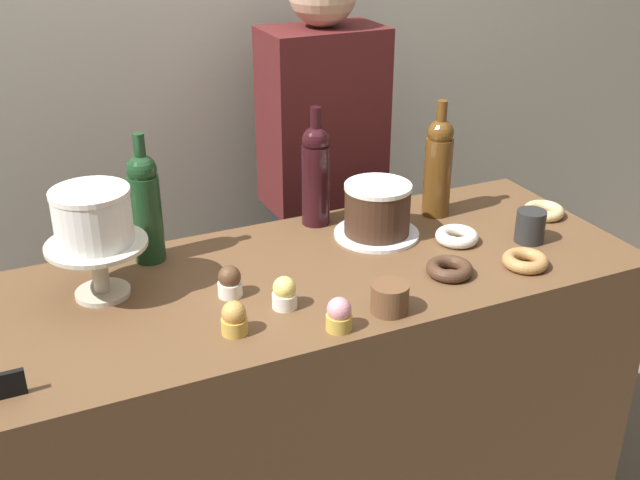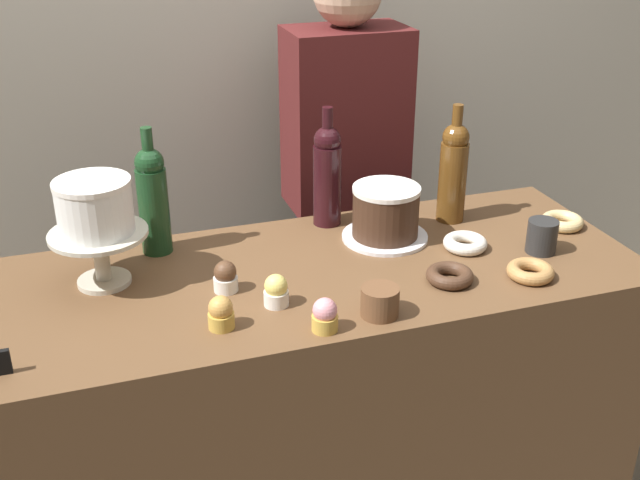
% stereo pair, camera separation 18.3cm
% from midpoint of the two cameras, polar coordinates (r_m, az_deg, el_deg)
% --- Properties ---
extents(back_wall, '(6.00, 0.05, 2.60)m').
position_cam_midpoint_polar(back_wall, '(2.55, -4.35, 13.98)').
color(back_wall, '#BCB7A8').
rests_on(back_wall, ground_plane).
extents(display_counter, '(1.57, 0.63, 0.94)m').
position_cam_midpoint_polar(display_counter, '(2.13, 2.53, -13.54)').
color(display_counter, brown).
rests_on(display_counter, ground_plane).
extents(cake_stand_pedestal, '(0.23, 0.23, 0.13)m').
position_cam_midpoint_polar(cake_stand_pedestal, '(1.81, -13.19, -0.68)').
color(cake_stand_pedestal, beige).
rests_on(cake_stand_pedestal, display_counter).
extents(white_layer_cake, '(0.17, 0.17, 0.12)m').
position_cam_midpoint_polar(white_layer_cake, '(1.77, -13.52, 2.36)').
color(white_layer_cake, white).
rests_on(white_layer_cake, cake_stand_pedestal).
extents(silver_serving_platter, '(0.23, 0.23, 0.01)m').
position_cam_midpoint_polar(silver_serving_platter, '(2.04, 7.37, 0.19)').
color(silver_serving_platter, white).
rests_on(silver_serving_platter, display_counter).
extents(chocolate_round_cake, '(0.18, 0.18, 0.13)m').
position_cam_midpoint_polar(chocolate_round_cake, '(2.01, 7.49, 2.06)').
color(chocolate_round_cake, '#3D2619').
rests_on(chocolate_round_cake, silver_serving_platter).
extents(wine_bottle_amber, '(0.08, 0.08, 0.33)m').
position_cam_midpoint_polar(wine_bottle_amber, '(2.13, 12.27, 5.00)').
color(wine_bottle_amber, '#5B3814').
rests_on(wine_bottle_amber, display_counter).
extents(wine_bottle_green, '(0.08, 0.08, 0.33)m').
position_cam_midpoint_polar(wine_bottle_green, '(1.92, -9.61, 2.99)').
color(wine_bottle_green, '#193D1E').
rests_on(wine_bottle_green, display_counter).
extents(wine_bottle_dark_red, '(0.08, 0.08, 0.33)m').
position_cam_midpoint_polar(wine_bottle_dark_red, '(2.06, 3.09, 4.88)').
color(wine_bottle_dark_red, black).
rests_on(wine_bottle_dark_red, display_counter).
extents(cupcake_chocolate, '(0.06, 0.06, 0.07)m').
position_cam_midpoint_polar(cupcake_chocolate, '(1.76, -4.07, -2.82)').
color(cupcake_chocolate, white).
rests_on(cupcake_chocolate, display_counter).
extents(cupcake_strawberry, '(0.06, 0.06, 0.07)m').
position_cam_midpoint_polar(cupcake_strawberry, '(1.61, 3.62, -5.68)').
color(cupcake_strawberry, gold).
rests_on(cupcake_strawberry, display_counter).
extents(cupcake_caramel, '(0.06, 0.06, 0.07)m').
position_cam_midpoint_polar(cupcake_caramel, '(1.62, -4.14, -5.51)').
color(cupcake_caramel, gold).
rests_on(cupcake_caramel, display_counter).
extents(cupcake_lemon, '(0.06, 0.06, 0.07)m').
position_cam_midpoint_polar(cupcake_lemon, '(1.70, -0.19, -3.87)').
color(cupcake_lemon, white).
rests_on(cupcake_lemon, display_counter).
extents(donut_sugar, '(0.11, 0.11, 0.03)m').
position_cam_midpoint_polar(donut_sugar, '(2.01, 13.25, -0.29)').
color(donut_sugar, silver).
rests_on(donut_sugar, display_counter).
extents(donut_maple, '(0.11, 0.11, 0.03)m').
position_cam_midpoint_polar(donut_maple, '(1.91, 17.95, -2.29)').
color(donut_maple, '#B27F47').
rests_on(donut_maple, display_counter).
extents(donut_chocolate, '(0.11, 0.11, 0.03)m').
position_cam_midpoint_polar(donut_chocolate, '(1.85, 12.38, -2.66)').
color(donut_chocolate, '#472D1E').
rests_on(donut_chocolate, display_counter).
extents(donut_glazed, '(0.11, 0.11, 0.03)m').
position_cam_midpoint_polar(donut_glazed, '(2.21, 19.75, 1.25)').
color(donut_glazed, '#E0C17F').
rests_on(donut_glazed, display_counter).
extents(cookie_stack, '(0.08, 0.08, 0.07)m').
position_cam_midpoint_polar(cookie_stack, '(1.68, 7.58, -4.61)').
color(cookie_stack, brown).
rests_on(cookie_stack, display_counter).
extents(coffee_cup_ceramic, '(0.08, 0.08, 0.08)m').
position_cam_midpoint_polar(coffee_cup_ceramic, '(2.04, 18.57, 0.20)').
color(coffee_cup_ceramic, '#282828').
rests_on(coffee_cup_ceramic, display_counter).
extents(barista_figure, '(0.36, 0.22, 1.60)m').
position_cam_midpoint_polar(barista_figure, '(2.49, 3.93, 2.56)').
color(barista_figure, black).
rests_on(barista_figure, ground_plane).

